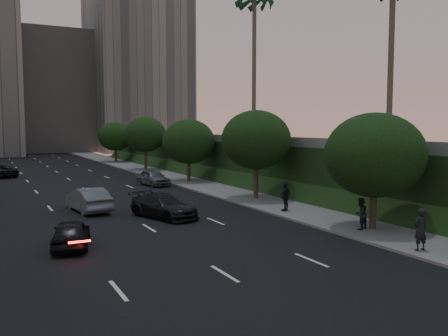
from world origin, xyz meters
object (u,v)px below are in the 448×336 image
sedan_near_right (164,206)px  pedestrian_c (286,197)px  sedan_mid_left (88,200)px  pedestrian_b (360,214)px  sedan_far_left (0,171)px  pedestrian_a (420,229)px  sedan_near_left (71,234)px  sedan_far_right (153,178)px

sedan_near_right → pedestrian_c: size_ratio=2.71×
sedan_mid_left → pedestrian_c: size_ratio=2.61×
pedestrian_b → sedan_far_left: bearing=-81.8°
pedestrian_a → pedestrian_c: pedestrian_a is taller
sedan_near_right → pedestrian_b: 11.45m
sedan_near_right → sedan_near_left: bearing=-160.2°
sedan_near_right → pedestrian_c: (7.44, -2.05, 0.35)m
sedan_mid_left → sedan_far_right: size_ratio=1.08×
sedan_mid_left → pedestrian_b: pedestrian_b is taller
sedan_far_left → sedan_far_right: bearing=111.5°
pedestrian_a → pedestrian_c: 10.71m
sedan_mid_left → pedestrian_b: bearing=125.2°
sedan_far_right → sedan_mid_left: bearing=-134.4°
sedan_far_right → pedestrian_c: bearing=-88.6°
sedan_far_right → pedestrian_b: 23.96m
sedan_far_left → sedan_near_right: (8.03, -29.87, 0.04)m
sedan_far_right → pedestrian_a: (2.63, -28.10, 0.33)m
sedan_far_left → sedan_far_right: 19.17m
sedan_far_left → pedestrian_a: (15.15, -42.62, 0.40)m
sedan_mid_left → sedan_far_left: (-4.38, 25.65, -0.11)m
sedan_far_left → pedestrian_c: (15.48, -31.92, 0.39)m
sedan_mid_left → sedan_far_left: sedan_mid_left is taller
pedestrian_c → sedan_far_right: bearing=-106.6°
sedan_far_left → sedan_near_right: bearing=85.8°
sedan_far_left → pedestrian_c: bearing=96.6°
pedestrian_c → pedestrian_a: bearing=61.9°
sedan_mid_left → sedan_far_left: bearing=-87.4°
pedestrian_b → pedestrian_c: (-0.35, 6.33, 0.09)m
sedan_near_right → sedan_mid_left: bearing=112.5°
sedan_near_left → pedestrian_a: size_ratio=2.09×
sedan_far_left → sedan_near_right: sedan_near_right is taller
pedestrian_a → pedestrian_b: (0.68, 4.37, -0.09)m
sedan_mid_left → sedan_far_left: size_ratio=0.98×
pedestrian_b → sedan_near_right: bearing=-61.4°
sedan_mid_left → pedestrian_a: bearing=115.3°
sedan_near_right → sedan_far_right: sedan_far_right is taller
sedan_mid_left → pedestrian_b: (11.45, -12.60, 0.19)m
sedan_mid_left → pedestrian_a: pedestrian_a is taller
sedan_near_left → pedestrian_b: bearing=179.7°
sedan_near_left → pedestrian_a: (13.29, -7.88, 0.42)m
sedan_near_right → pedestrian_a: (7.11, -12.75, 0.36)m
pedestrian_c → sedan_near_right: bearing=-41.7°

